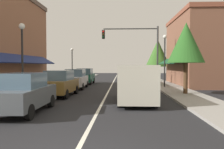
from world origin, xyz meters
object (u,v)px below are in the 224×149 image
(parked_car_far_left, at_px, (85,76))
(tree_right_far, at_px, (158,53))
(van_in_lane, at_px, (136,82))
(tree_right_near, at_px, (186,43))
(traffic_signal_mast_arm, at_px, (139,45))
(parked_car_nearest_left, at_px, (24,93))
(parked_car_third_left, at_px, (76,79))
(street_lamp_right_mid, at_px, (165,52))
(parked_car_second_left, at_px, (60,83))
(street_lamp_left_far, at_px, (72,59))
(street_lamp_left_near, at_px, (22,48))

(parked_car_far_left, relative_size, tree_right_far, 0.75)
(parked_car_far_left, xyz_separation_m, van_in_lane, (4.95, -12.55, 0.27))
(tree_right_far, bearing_deg, tree_right_near, -91.17)
(traffic_signal_mast_arm, bearing_deg, parked_car_nearest_left, -113.44)
(parked_car_third_left, xyz_separation_m, street_lamp_right_mid, (8.12, 0.81, 2.42))
(parked_car_second_left, distance_m, street_lamp_right_mid, 10.37)
(street_lamp_right_mid, bearing_deg, tree_right_near, -83.66)
(parked_car_second_left, relative_size, street_lamp_right_mid, 0.84)
(van_in_lane, height_order, tree_right_near, tree_right_near)
(parked_car_nearest_left, height_order, traffic_signal_mast_arm, traffic_signal_mast_arm)
(parked_car_third_left, height_order, street_lamp_left_far, street_lamp_left_far)
(parked_car_second_left, xyz_separation_m, van_in_lane, (5.02, -2.35, 0.27))
(parked_car_third_left, xyz_separation_m, tree_right_far, (8.97, 10.30, 2.84))
(parked_car_second_left, distance_m, parked_car_third_left, 5.10)
(parked_car_nearest_left, relative_size, street_lamp_right_mid, 0.84)
(parked_car_second_left, distance_m, van_in_lane, 5.54)
(parked_car_nearest_left, height_order, tree_right_far, tree_right_far)
(traffic_signal_mast_arm, distance_m, street_lamp_right_mid, 3.59)
(parked_car_nearest_left, height_order, tree_right_near, tree_right_near)
(parked_car_second_left, height_order, van_in_lane, van_in_lane)
(van_in_lane, relative_size, street_lamp_left_near, 1.13)
(street_lamp_left_near, bearing_deg, traffic_signal_mast_arm, 54.06)
(street_lamp_left_near, bearing_deg, parked_car_far_left, 81.79)
(street_lamp_left_near, bearing_deg, street_lamp_left_far, 90.96)
(parked_car_nearest_left, height_order, street_lamp_right_mid, street_lamp_right_mid)
(tree_right_near, distance_m, tree_right_far, 14.45)
(tree_right_near, relative_size, tree_right_far, 0.93)
(parked_car_far_left, relative_size, street_lamp_left_near, 0.89)
(street_lamp_left_near, bearing_deg, street_lamp_right_mid, 38.68)
(parked_car_far_left, bearing_deg, parked_car_third_left, -89.88)
(parked_car_nearest_left, distance_m, street_lamp_left_far, 18.23)
(parked_car_nearest_left, distance_m, street_lamp_right_mid, 14.25)
(parked_car_far_left, bearing_deg, parked_car_second_left, -90.04)
(street_lamp_left_far, bearing_deg, street_lamp_right_mid, -33.47)
(street_lamp_right_mid, xyz_separation_m, street_lamp_left_far, (-10.10, 6.68, -0.40))
(street_lamp_left_near, xyz_separation_m, tree_right_near, (10.41, 2.94, 0.56))
(traffic_signal_mast_arm, height_order, tree_right_near, traffic_signal_mast_arm)
(van_in_lane, bearing_deg, parked_car_nearest_left, -148.51)
(street_lamp_left_far, bearing_deg, parked_car_far_left, -50.05)
(parked_car_second_left, relative_size, traffic_signal_mast_arm, 0.67)
(street_lamp_left_near, height_order, tree_right_far, tree_right_far)
(parked_car_far_left, distance_m, street_lamp_left_near, 12.51)
(parked_car_far_left, height_order, van_in_lane, van_in_lane)
(parked_car_third_left, bearing_deg, parked_car_second_left, -91.44)
(van_in_lane, height_order, tree_right_far, tree_right_far)
(parked_car_nearest_left, xyz_separation_m, tree_right_near, (8.83, 6.39, 2.79))
(street_lamp_left_far, bearing_deg, traffic_signal_mast_arm, -26.96)
(parked_car_third_left, bearing_deg, tree_right_far, 48.05)
(parked_car_nearest_left, height_order, van_in_lane, van_in_lane)
(traffic_signal_mast_arm, relative_size, street_lamp_left_near, 1.34)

